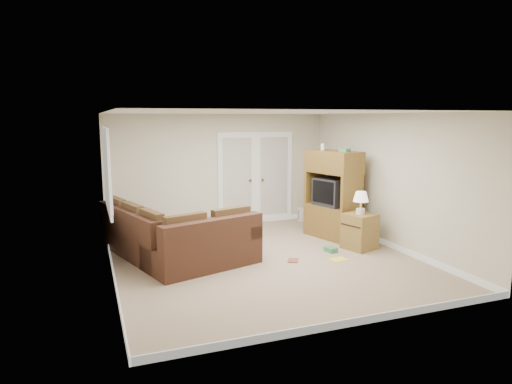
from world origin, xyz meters
name	(u,v)px	position (x,y,z in m)	size (l,w,h in m)	color
floor	(264,259)	(0.00, 0.00, 0.00)	(5.50, 5.50, 0.00)	gray
ceiling	(265,112)	(0.00, 0.00, 2.50)	(5.00, 5.50, 0.02)	white
wall_left	(109,197)	(-2.50, 0.00, 1.25)	(0.02, 5.50, 2.50)	beige
wall_right	(389,181)	(2.50, 0.00, 1.25)	(0.02, 5.50, 2.50)	beige
wall_back	(220,170)	(0.00, 2.75, 1.25)	(5.00, 0.02, 2.50)	beige
wall_front	(354,223)	(0.00, -2.75, 1.25)	(5.00, 0.02, 2.50)	beige
baseboards	(264,257)	(0.00, 0.00, 0.05)	(5.00, 5.50, 0.10)	silver
french_doors	(256,178)	(0.85, 2.71, 1.04)	(1.80, 0.05, 2.13)	silver
window_left	(107,170)	(-2.46, 1.00, 1.55)	(0.05, 1.92, 1.42)	silver
sectional_sofa	(170,241)	(-1.52, 0.56, 0.33)	(2.55, 2.89, 0.85)	#412519
coffee_table	(214,240)	(-0.68, 0.77, 0.22)	(0.68, 1.05, 0.66)	black
tv_armoire	(333,194)	(1.85, 0.93, 0.89)	(0.88, 1.22, 1.89)	brown
side_cabinet	(360,228)	(1.90, -0.01, 0.39)	(0.64, 0.64, 1.08)	olive
space_heater	(301,215)	(1.89, 2.45, 0.16)	(0.12, 0.10, 0.31)	white
floor_magazine	(339,259)	(1.20, -0.46, 0.00)	(0.29, 0.23, 0.01)	yellow
floor_greenbox	(331,250)	(1.30, -0.01, 0.04)	(0.16, 0.22, 0.09)	#3B824E
floor_book	(288,260)	(0.35, -0.21, 0.01)	(0.17, 0.24, 0.02)	brown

